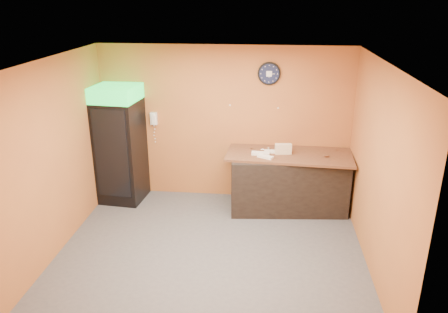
# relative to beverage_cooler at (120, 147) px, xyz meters

# --- Properties ---
(floor) EXTENTS (4.50, 4.50, 0.00)m
(floor) POSITION_rel_beverage_cooler_xyz_m (1.85, -1.60, -1.04)
(floor) COLOR #47474C
(floor) RESTS_ON ground
(back_wall) EXTENTS (4.50, 0.02, 2.80)m
(back_wall) POSITION_rel_beverage_cooler_xyz_m (1.85, 0.40, 0.36)
(back_wall) COLOR #B96E34
(back_wall) RESTS_ON floor
(left_wall) EXTENTS (0.02, 4.00, 2.80)m
(left_wall) POSITION_rel_beverage_cooler_xyz_m (-0.40, -1.60, 0.36)
(left_wall) COLOR #B96E34
(left_wall) RESTS_ON floor
(right_wall) EXTENTS (0.02, 4.00, 2.80)m
(right_wall) POSITION_rel_beverage_cooler_xyz_m (4.10, -1.60, 0.36)
(right_wall) COLOR #B96E34
(right_wall) RESTS_ON floor
(ceiling) EXTENTS (4.50, 4.00, 0.02)m
(ceiling) POSITION_rel_beverage_cooler_xyz_m (1.85, -1.60, 1.76)
(ceiling) COLOR white
(ceiling) RESTS_ON back_wall
(beverage_cooler) EXTENTS (0.81, 0.82, 2.13)m
(beverage_cooler) POSITION_rel_beverage_cooler_xyz_m (0.00, 0.00, 0.00)
(beverage_cooler) COLOR black
(beverage_cooler) RESTS_ON floor
(prep_counter) EXTENTS (2.05, 1.05, 0.99)m
(prep_counter) POSITION_rel_beverage_cooler_xyz_m (3.01, -0.04, -0.54)
(prep_counter) COLOR black
(prep_counter) RESTS_ON floor
(wall_clock) EXTENTS (0.39, 0.06, 0.39)m
(wall_clock) POSITION_rel_beverage_cooler_xyz_m (2.62, 0.37, 1.29)
(wall_clock) COLOR black
(wall_clock) RESTS_ON back_wall
(wall_phone) EXTENTS (0.12, 0.11, 0.23)m
(wall_phone) POSITION_rel_beverage_cooler_xyz_m (0.56, 0.34, 0.44)
(wall_phone) COLOR white
(wall_phone) RESTS_ON back_wall
(butcher_paper) EXTENTS (2.19, 1.06, 0.04)m
(butcher_paper) POSITION_rel_beverage_cooler_xyz_m (3.01, -0.04, -0.03)
(butcher_paper) COLOR brown
(butcher_paper) RESTS_ON prep_counter
(sub_roll_stack) EXTENTS (0.29, 0.13, 0.18)m
(sub_roll_stack) POSITION_rel_beverage_cooler_xyz_m (2.90, -0.06, 0.08)
(sub_roll_stack) COLOR beige
(sub_roll_stack) RESTS_ON butcher_paper
(wrapped_sandwich_left) EXTENTS (0.31, 0.13, 0.04)m
(wrapped_sandwich_left) POSITION_rel_beverage_cooler_xyz_m (2.52, -0.14, 0.01)
(wrapped_sandwich_left) COLOR white
(wrapped_sandwich_left) RESTS_ON butcher_paper
(wrapped_sandwich_mid) EXTENTS (0.28, 0.22, 0.04)m
(wrapped_sandwich_mid) POSITION_rel_beverage_cooler_xyz_m (2.60, -0.29, 0.01)
(wrapped_sandwich_mid) COLOR white
(wrapped_sandwich_mid) RESTS_ON butcher_paper
(wrapped_sandwich_right) EXTENTS (0.25, 0.11, 0.04)m
(wrapped_sandwich_right) POSITION_rel_beverage_cooler_xyz_m (2.70, -0.01, 0.01)
(wrapped_sandwich_right) COLOR white
(wrapped_sandwich_right) RESTS_ON butcher_paper
(kitchen_tool) EXTENTS (0.06, 0.06, 0.06)m
(kitchen_tool) POSITION_rel_beverage_cooler_xyz_m (2.65, 0.10, 0.02)
(kitchen_tool) COLOR silver
(kitchen_tool) RESTS_ON butcher_paper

